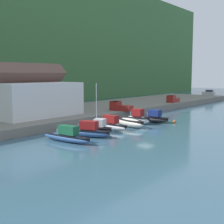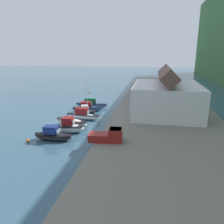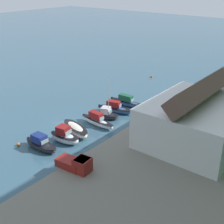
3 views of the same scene
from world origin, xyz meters
name	(u,v)px [view 3 (image 3 of 3)]	position (x,y,z in m)	size (l,w,h in m)	color
ground_plane	(65,124)	(0.00, 0.00, 0.00)	(320.00, 320.00, 0.00)	#385B70
quay_promenade	(174,162)	(0.00, 21.27, 0.68)	(137.63, 20.76, 1.35)	gray
harbor_clubhouse	(197,120)	(-6.25, 21.36, 4.72)	(15.94, 12.96, 9.56)	white
moored_boat_0	(127,102)	(-13.56, 3.63, 0.78)	(1.91, 8.25, 2.19)	#33568E
moored_boat_1	(115,108)	(-9.41, 3.76, 0.82)	(3.52, 7.33, 2.30)	#33568E
moored_boat_2	(107,115)	(-6.33, 4.28, 0.80)	(3.48, 4.90, 7.53)	black
moored_boat_3	(97,121)	(-3.17, 4.73, 0.86)	(2.10, 7.45, 2.40)	white
moored_boat_4	(76,129)	(1.34, 3.91, 0.77)	(4.28, 7.31, 1.45)	white
moored_boat_5	(65,137)	(4.55, 4.71, 1.01)	(2.95, 5.41, 2.74)	silver
moored_boat_6	(41,144)	(8.19, 3.39, 0.84)	(2.23, 6.24, 2.34)	black
pickup_truck_0	(76,164)	(10.14, 12.79, 2.18)	(2.40, 4.89, 1.90)	maroon
person_on_quay	(219,79)	(-34.32, 14.26, 2.46)	(0.40, 0.40, 2.14)	#232838
mooring_buoy_0	(18,144)	(9.76, -0.09, 0.26)	(0.53, 0.53, 0.53)	orange
mooring_buoy_1	(151,76)	(-32.67, -2.46, 0.27)	(0.53, 0.53, 0.53)	orange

